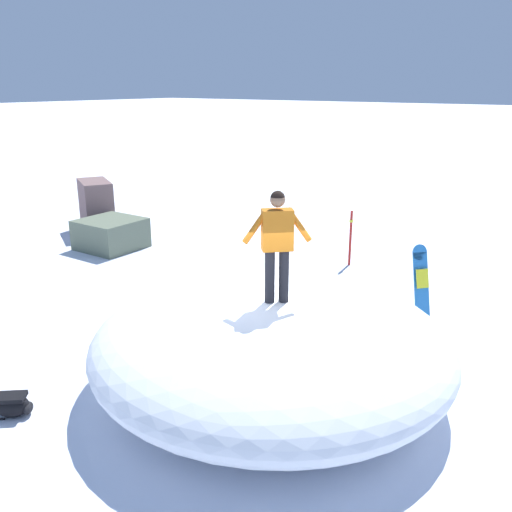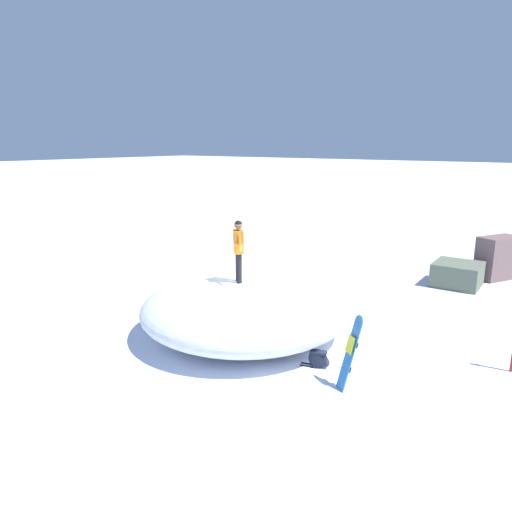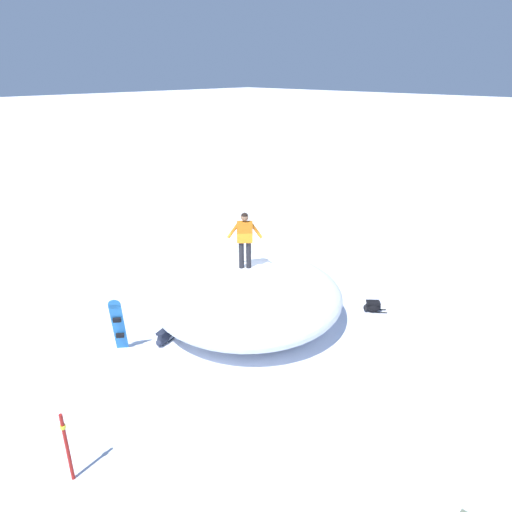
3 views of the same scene
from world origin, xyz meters
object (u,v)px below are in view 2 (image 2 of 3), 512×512
(snowboarder_standing, at_px, (238,246))
(snowboard_primary_upright, at_px, (351,352))
(backpack_near, at_px, (224,287))
(backpack_far, at_px, (319,359))

(snowboarder_standing, xyz_separation_m, snowboard_primary_upright, (3.53, -0.85, -1.58))
(snowboard_primary_upright, xyz_separation_m, backpack_near, (-6.19, 3.43, -0.65))
(snowboarder_standing, bearing_deg, backpack_near, 135.88)
(snowboarder_standing, relative_size, backpack_near, 2.41)
(snowboarder_standing, distance_m, backpack_far, 3.41)
(snowboard_primary_upright, bearing_deg, backpack_far, 154.71)
(backpack_near, bearing_deg, snowboard_primary_upright, -28.97)
(snowboard_primary_upright, xyz_separation_m, backpack_far, (-0.95, 0.45, -0.61))
(backpack_near, height_order, backpack_far, backpack_far)
(backpack_far, bearing_deg, snowboard_primary_upright, -25.29)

